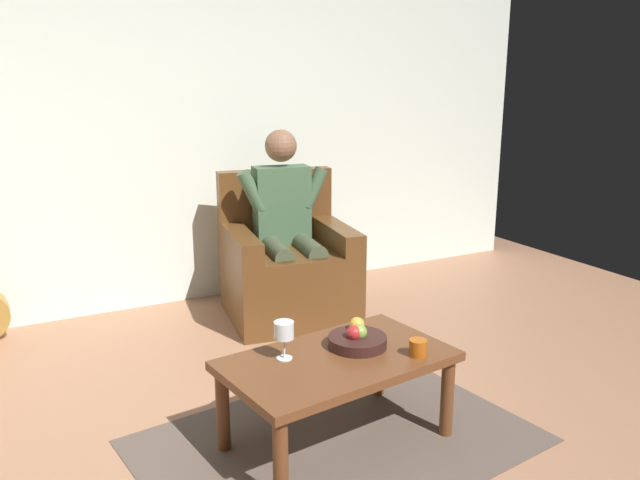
# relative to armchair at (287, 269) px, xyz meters

# --- Properties ---
(wall_back) EXTENTS (6.22, 0.06, 2.78)m
(wall_back) POSITION_rel_armchair_xyz_m (0.68, -0.65, 1.06)
(wall_back) COLOR silver
(wall_back) RESTS_ON ground
(rug) EXTENTS (1.82, 1.38, 0.01)m
(rug) POSITION_rel_armchair_xyz_m (0.48, 1.55, -0.32)
(rug) COLOR brown
(rug) RESTS_ON ground
(armchair) EXTENTS (0.91, 0.88, 0.96)m
(armchair) POSITION_rel_armchair_xyz_m (0.00, 0.00, 0.00)
(armchair) COLOR brown
(armchair) RESTS_ON ground
(person_seated) EXTENTS (0.64, 0.65, 1.25)m
(person_seated) POSITION_rel_armchair_xyz_m (0.00, 0.01, 0.34)
(person_seated) COLOR #436143
(person_seated) RESTS_ON ground
(coffee_table) EXTENTS (1.05, 0.70, 0.41)m
(coffee_table) POSITION_rel_armchair_xyz_m (0.48, 1.55, 0.03)
(coffee_table) COLOR brown
(coffee_table) RESTS_ON ground
(wine_glass_near) EXTENTS (0.09, 0.09, 0.17)m
(wine_glass_near) POSITION_rel_armchair_xyz_m (0.70, 1.47, 0.21)
(wine_glass_near) COLOR silver
(wine_glass_near) RESTS_ON coffee_table
(fruit_bowl) EXTENTS (0.27, 0.27, 0.11)m
(fruit_bowl) POSITION_rel_armchair_xyz_m (0.35, 1.49, 0.12)
(fruit_bowl) COLOR #341B18
(fruit_bowl) RESTS_ON coffee_table
(candle_jar) EXTENTS (0.08, 0.08, 0.07)m
(candle_jar) POSITION_rel_armchair_xyz_m (0.17, 1.71, 0.12)
(candle_jar) COLOR #AB5012
(candle_jar) RESTS_ON coffee_table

